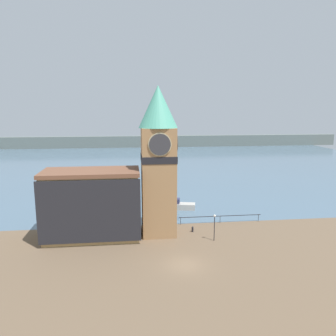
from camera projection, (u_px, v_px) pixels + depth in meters
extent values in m
plane|color=brown|center=(184.00, 265.00, 35.59)|extent=(160.00, 160.00, 0.00)
cube|color=slate|center=(148.00, 161.00, 106.86)|extent=(160.00, 120.00, 0.00)
cube|color=slate|center=(143.00, 141.00, 145.51)|extent=(180.00, 3.00, 5.00)
cube|color=#232328|center=(220.00, 216.00, 48.62)|extent=(12.49, 0.08, 0.08)
cylinder|color=#232328|center=(181.00, 221.00, 48.04)|extent=(0.07, 0.07, 1.05)
cylinder|color=#232328|center=(220.00, 219.00, 48.72)|extent=(0.07, 0.07, 1.05)
cylinder|color=#232328|center=(258.00, 218.00, 49.39)|extent=(0.07, 0.07, 1.05)
cube|color=#9E754C|center=(158.00, 182.00, 43.53)|extent=(4.40, 4.40, 14.35)
cube|color=black|center=(158.00, 158.00, 42.96)|extent=(4.52, 4.52, 0.90)
cylinder|color=tan|center=(160.00, 145.00, 40.39)|extent=(2.95, 0.12, 2.95)
cylinder|color=#333338|center=(160.00, 145.00, 40.31)|extent=(2.68, 0.12, 2.68)
cylinder|color=tan|center=(175.00, 142.00, 42.86)|extent=(0.12, 2.95, 2.95)
cylinder|color=#333338|center=(176.00, 142.00, 42.87)|extent=(0.12, 2.68, 2.68)
cone|color=#51A88E|center=(158.00, 107.00, 41.78)|extent=(5.06, 5.06, 5.38)
cube|color=tan|center=(92.00, 206.00, 42.64)|extent=(11.94, 5.66, 8.52)
cube|color=brown|center=(91.00, 172.00, 41.84)|extent=(12.34, 6.06, 0.50)
cube|color=#232328|center=(89.00, 212.00, 39.70)|extent=(12.44, 0.30, 7.84)
cube|color=#B7B2A8|center=(178.00, 206.00, 55.50)|extent=(5.93, 2.88, 0.99)
cube|color=navy|center=(172.00, 201.00, 55.44)|extent=(2.70, 1.70, 0.83)
cylinder|color=black|center=(193.00, 230.00, 45.22)|extent=(0.26, 0.26, 0.61)
sphere|color=black|center=(193.00, 227.00, 45.16)|extent=(0.28, 0.28, 0.28)
cylinder|color=black|center=(214.00, 229.00, 41.96)|extent=(0.10, 0.10, 3.24)
sphere|color=silver|center=(215.00, 216.00, 41.65)|extent=(0.32, 0.32, 0.32)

